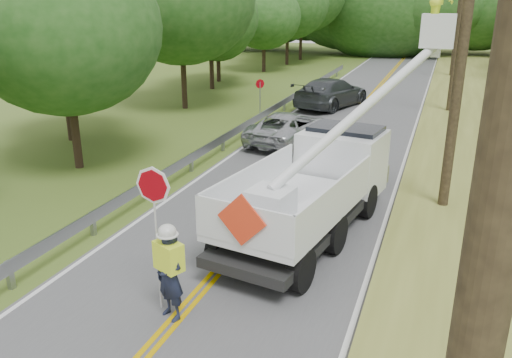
% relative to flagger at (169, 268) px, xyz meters
% --- Properties ---
extents(ground, '(140.00, 140.00, 0.00)m').
position_rel_flagger_xyz_m(ground, '(0.12, -1.26, -1.14)').
color(ground, '#4A621A').
rests_on(ground, ground).
extents(road, '(7.20, 96.00, 0.03)m').
position_rel_flagger_xyz_m(road, '(0.12, 12.74, -1.13)').
color(road, '#505052').
rests_on(road, ground).
extents(guardrail, '(0.18, 48.00, 0.77)m').
position_rel_flagger_xyz_m(guardrail, '(-3.90, 13.64, -0.59)').
color(guardrail, gray).
rests_on(guardrail, ground).
extents(utility_poles, '(1.60, 43.30, 10.00)m').
position_rel_flagger_xyz_m(utility_poles, '(5.12, 15.75, 4.13)').
color(utility_poles, black).
rests_on(utility_poles, ground).
extents(tall_grass_verge, '(7.00, 96.00, 0.30)m').
position_rel_flagger_xyz_m(tall_grass_verge, '(7.22, 12.74, -0.99)').
color(tall_grass_verge, olive).
rests_on(tall_grass_verge, ground).
extents(treeline_left, '(10.14, 55.67, 10.88)m').
position_rel_flagger_xyz_m(treeline_left, '(-10.28, 27.25, 4.57)').
color(treeline_left, '#332319').
rests_on(treeline_left, ground).
extents(treeline_horizon, '(56.47, 13.93, 12.45)m').
position_rel_flagger_xyz_m(treeline_horizon, '(0.46, 54.98, 4.36)').
color(treeline_horizon, '#1D4B16').
rests_on(treeline_horizon, ground).
extents(flagger, '(1.19, 0.71, 3.16)m').
position_rel_flagger_xyz_m(flagger, '(0.00, 0.00, 0.00)').
color(flagger, '#191E33').
rests_on(flagger, road).
extents(bucket_truck, '(5.02, 7.54, 7.04)m').
position_rel_flagger_xyz_m(bucket_truck, '(1.97, 5.90, 0.46)').
color(bucket_truck, black).
rests_on(bucket_truck, road).
extents(suv_silver, '(3.06, 5.42, 1.43)m').
position_rel_flagger_xyz_m(suv_silver, '(-1.68, 13.89, -0.41)').
color(suv_silver, '#B0B2B7').
rests_on(suv_silver, road).
extents(suv_darkgrey, '(4.06, 6.44, 1.74)m').
position_rel_flagger_xyz_m(suv_darkgrey, '(-1.63, 22.74, -0.25)').
color(suv_darkgrey, '#3B3F43').
rests_on(suv_darkgrey, road).
extents(stop_sign_permanent, '(0.37, 0.36, 2.31)m').
position_rel_flagger_xyz_m(stop_sign_permanent, '(-4.28, 17.35, 0.37)').
color(stop_sign_permanent, gray).
rests_on(stop_sign_permanent, ground).
extents(yard_sign, '(0.57, 0.09, 0.83)m').
position_rel_flagger_xyz_m(yard_sign, '(6.30, 2.54, -0.54)').
color(yard_sign, white).
rests_on(yard_sign, ground).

